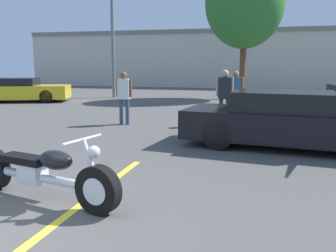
{
  "coord_description": "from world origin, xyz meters",
  "views": [
    {
      "loc": [
        3.26,
        -2.9,
        1.85
      ],
      "look_at": [
        1.67,
        3.17,
        0.8
      ],
      "focal_mm": 40.0,
      "sensor_mm": 36.0,
      "label": 1
    }
  ],
  "objects_px": {
    "spectator_near_motorcycle": "(236,90)",
    "motorcycle": "(40,173)",
    "show_car_hood_open": "(292,120)",
    "spectator_midground": "(124,94)",
    "spectator_by_show_car": "(225,93)",
    "tree_background": "(245,3)",
    "parked_car_left_row": "(18,90)",
    "light_pole": "(114,23)"
  },
  "relations": [
    {
      "from": "motorcycle",
      "to": "show_car_hood_open",
      "type": "xyz_separation_m",
      "value": [
        3.49,
        4.27,
        0.23
      ]
    },
    {
      "from": "motorcycle",
      "to": "spectator_midground",
      "type": "relative_size",
      "value": 1.59
    },
    {
      "from": "show_car_hood_open",
      "to": "parked_car_left_row",
      "type": "distance_m",
      "value": 14.26
    },
    {
      "from": "motorcycle",
      "to": "spectator_near_motorcycle",
      "type": "relative_size",
      "value": 1.58
    },
    {
      "from": "spectator_near_motorcycle",
      "to": "light_pole",
      "type": "bearing_deg",
      "value": 137.93
    },
    {
      "from": "show_car_hood_open",
      "to": "parked_car_left_row",
      "type": "xyz_separation_m",
      "value": [
        -12.28,
        7.25,
        -0.05
      ]
    },
    {
      "from": "tree_background",
      "to": "show_car_hood_open",
      "type": "relative_size",
      "value": 1.5
    },
    {
      "from": "show_car_hood_open",
      "to": "parked_car_left_row",
      "type": "bearing_deg",
      "value": 156.48
    },
    {
      "from": "light_pole",
      "to": "spectator_near_motorcycle",
      "type": "bearing_deg",
      "value": -42.07
    },
    {
      "from": "spectator_by_show_car",
      "to": "show_car_hood_open",
      "type": "bearing_deg",
      "value": -56.98
    },
    {
      "from": "motorcycle",
      "to": "parked_car_left_row",
      "type": "xyz_separation_m",
      "value": [
        -8.79,
        11.52,
        0.18
      ]
    },
    {
      "from": "spectator_by_show_car",
      "to": "tree_background",
      "type": "bearing_deg",
      "value": 90.32
    },
    {
      "from": "motorcycle",
      "to": "spectator_by_show_car",
      "type": "bearing_deg",
      "value": 89.54
    },
    {
      "from": "tree_background",
      "to": "spectator_near_motorcycle",
      "type": "distance_m",
      "value": 8.49
    },
    {
      "from": "show_car_hood_open",
      "to": "spectator_near_motorcycle",
      "type": "xyz_separation_m",
      "value": [
        -1.57,
        4.26,
        0.33
      ]
    },
    {
      "from": "tree_background",
      "to": "spectator_by_show_car",
      "type": "height_order",
      "value": "tree_background"
    },
    {
      "from": "show_car_hood_open",
      "to": "spectator_by_show_car",
      "type": "xyz_separation_m",
      "value": [
        -1.77,
        2.73,
        0.37
      ]
    },
    {
      "from": "spectator_near_motorcycle",
      "to": "spectator_by_show_car",
      "type": "bearing_deg",
      "value": -97.46
    },
    {
      "from": "light_pole",
      "to": "tree_background",
      "type": "bearing_deg",
      "value": 9.8
    },
    {
      "from": "spectator_midground",
      "to": "motorcycle",
      "type": "bearing_deg",
      "value": -78.8
    },
    {
      "from": "light_pole",
      "to": "motorcycle",
      "type": "relative_size",
      "value": 2.85
    },
    {
      "from": "tree_background",
      "to": "spectator_near_motorcycle",
      "type": "relative_size",
      "value": 4.52
    },
    {
      "from": "tree_background",
      "to": "show_car_hood_open",
      "type": "xyz_separation_m",
      "value": [
        1.83,
        -11.76,
        -4.3
      ]
    },
    {
      "from": "parked_car_left_row",
      "to": "spectator_near_motorcycle",
      "type": "distance_m",
      "value": 11.12
    },
    {
      "from": "light_pole",
      "to": "parked_car_left_row",
      "type": "distance_m",
      "value": 6.05
    },
    {
      "from": "light_pole",
      "to": "tree_background",
      "type": "xyz_separation_m",
      "value": [
        6.76,
        1.17,
        0.92
      ]
    },
    {
      "from": "motorcycle",
      "to": "spectator_by_show_car",
      "type": "height_order",
      "value": "spectator_by_show_car"
    },
    {
      "from": "light_pole",
      "to": "spectator_by_show_car",
      "type": "height_order",
      "value": "light_pole"
    },
    {
      "from": "motorcycle",
      "to": "spectator_midground",
      "type": "height_order",
      "value": "spectator_midground"
    },
    {
      "from": "show_car_hood_open",
      "to": "spectator_by_show_car",
      "type": "height_order",
      "value": "show_car_hood_open"
    },
    {
      "from": "spectator_near_motorcycle",
      "to": "spectator_midground",
      "type": "relative_size",
      "value": 1.0
    },
    {
      "from": "spectator_midground",
      "to": "show_car_hood_open",
      "type": "bearing_deg",
      "value": -23.85
    },
    {
      "from": "parked_car_left_row",
      "to": "tree_background",
      "type": "bearing_deg",
      "value": 3.84
    },
    {
      "from": "light_pole",
      "to": "spectator_near_motorcycle",
      "type": "relative_size",
      "value": 4.51
    },
    {
      "from": "tree_background",
      "to": "spectator_near_motorcycle",
      "type": "bearing_deg",
      "value": -88.08
    },
    {
      "from": "parked_car_left_row",
      "to": "spectator_near_motorcycle",
      "type": "xyz_separation_m",
      "value": [
        10.7,
        -2.98,
        0.39
      ]
    },
    {
      "from": "spectator_midground",
      "to": "tree_background",
      "type": "bearing_deg",
      "value": 73.14
    },
    {
      "from": "motorcycle",
      "to": "spectator_by_show_car",
      "type": "distance_m",
      "value": 7.23
    },
    {
      "from": "show_car_hood_open",
      "to": "parked_car_left_row",
      "type": "height_order",
      "value": "show_car_hood_open"
    },
    {
      "from": "parked_car_left_row",
      "to": "show_car_hood_open",
      "type": "bearing_deg",
      "value": -50.08
    },
    {
      "from": "spectator_near_motorcycle",
      "to": "motorcycle",
      "type": "bearing_deg",
      "value": -102.66
    },
    {
      "from": "light_pole",
      "to": "show_car_hood_open",
      "type": "distance_m",
      "value": 14.05
    }
  ]
}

